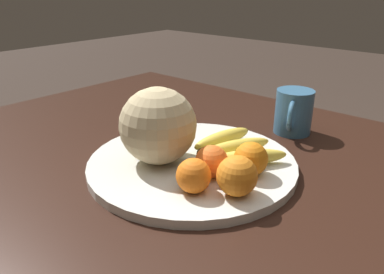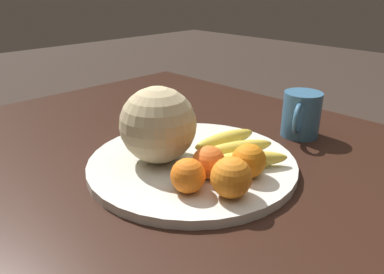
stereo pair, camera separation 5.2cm
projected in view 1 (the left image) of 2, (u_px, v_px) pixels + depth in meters
name	position (u px, v px, depth m)	size (l,w,h in m)	color
kitchen_table	(185.00, 198.00, 0.83)	(1.35, 1.07, 0.74)	black
fruit_bowl	(192.00, 163.00, 0.77)	(0.42, 0.42, 0.02)	silver
melon	(158.00, 126.00, 0.73)	(0.15, 0.15, 0.15)	#C6B284
banana_bunch	(234.00, 147.00, 0.78)	(0.19, 0.20, 0.03)	#473819
orange_front_left	(237.00, 176.00, 0.63)	(0.07, 0.07, 0.07)	orange
orange_front_right	(212.00, 162.00, 0.69)	(0.06, 0.06, 0.06)	orange
orange_mid_center	(194.00, 176.00, 0.64)	(0.06, 0.06, 0.06)	orange
orange_back_left	(251.00, 159.00, 0.69)	(0.06, 0.06, 0.06)	orange
produce_tag	(225.00, 172.00, 0.71)	(0.08, 0.05, 0.00)	white
ceramic_mug	(293.00, 112.00, 0.93)	(0.09, 0.13, 0.11)	#386689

